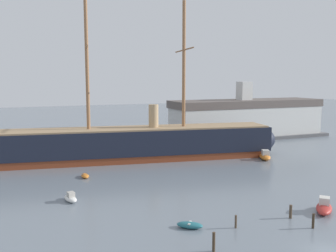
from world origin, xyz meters
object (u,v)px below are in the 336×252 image
Objects in this scene: dinghy_alongside_bow at (85,176)px; mooring_piling_nearest at (214,242)px; motorboat_foreground_right at (324,207)px; dinghy_far_left at (4,160)px; dinghy_foreground_left at (190,225)px; mooring_piling_right_pair at (313,221)px; dockside_warehouse_right at (247,119)px; mooring_piling_midwater at (236,222)px; motorboat_alongside_stern at (265,156)px; motorboat_mid_left at (71,198)px; mooring_piling_left_pair at (291,212)px; tall_ship at (138,143)px.

dinghy_alongside_bow is 1.40× the size of mooring_piling_nearest.
motorboat_foreground_right reaches higher than dinghy_far_left.
dinghy_foreground_left is at bearing 173.85° from motorboat_foreground_right.
mooring_piling_nearest is 1.15× the size of mooring_piling_right_pair.
dinghy_foreground_left is 25.96m from dinghy_alongside_bow.
mooring_piling_midwater is at bearing -125.12° from dockside_warehouse_right.
motorboat_foreground_right is at bearing -114.98° from dockside_warehouse_right.
motorboat_alongside_stern reaches higher than mooring_piling_midwater.
dinghy_foreground_left is 47.76m from dinghy_far_left.
dinghy_foreground_left is at bearing -52.65° from motorboat_mid_left.
motorboat_mid_left is at bearing 150.31° from motorboat_foreground_right.
motorboat_foreground_right is at bearing -48.52° from dinghy_alongside_bow.
mooring_piling_left_pair is 60.03m from dockside_warehouse_right.
motorboat_alongside_stern reaches higher than dinghy_foreground_left.
motorboat_foreground_right is 12.41m from mooring_piling_midwater.
mooring_piling_midwater is (23.91, -45.53, 0.50)m from dinghy_far_left.
motorboat_alongside_stern is 3.57× the size of mooring_piling_midwater.
dockside_warehouse_right is at bearing 50.64° from dinghy_foreground_left.
motorboat_foreground_right is 1.33× the size of motorboat_mid_left.
motorboat_foreground_right is 5.77m from mooring_piling_right_pair.
motorboat_foreground_right is 5.02m from mooring_piling_left_pair.
motorboat_foreground_right is 2.80× the size of mooring_piling_left_pair.
dinghy_far_left is 0.04× the size of dockside_warehouse_right.
mooring_piling_right_pair is at bearing -85.60° from mooring_piling_left_pair.
dinghy_alongside_bow is 29.22m from mooring_piling_midwater.
mooring_piling_nearest is at bearing -167.18° from motorboat_foreground_right.
mooring_piling_left_pair is at bearing -79.68° from tall_ship.
tall_ship is at bearing 107.69° from motorboat_foreground_right.
mooring_piling_midwater is at bearing 157.13° from mooring_piling_right_pair.
motorboat_foreground_right is at bearing -113.32° from motorboat_alongside_stern.
motorboat_foreground_right is 58.23m from dinghy_far_left.
motorboat_foreground_right is at bearing 0.10° from mooring_piling_midwater.
dinghy_foreground_left is 0.59× the size of motorboat_alongside_stern.
motorboat_mid_left is 31.01m from dinghy_far_left.
dockside_warehouse_right reaches higher than mooring_piling_left_pair.
dinghy_alongside_bow is (3.85, 11.14, -0.14)m from motorboat_mid_left.
dinghy_foreground_left is 17.10m from motorboat_foreground_right.
mooring_piling_right_pair is at bearing -145.75° from motorboat_foreground_right.
tall_ship reaches higher than motorboat_mid_left.
mooring_piling_nearest is (-5.62, -40.59, -2.39)m from tall_ship.
motorboat_foreground_right is 3.07× the size of mooring_piling_midwater.
tall_ship is 14.63× the size of motorboat_foreground_right.
motorboat_mid_left is 27.54m from mooring_piling_left_pair.
dockside_warehouse_right is at bearing 6.31° from dinghy_far_left.
motorboat_alongside_stern is 42.49m from mooring_piling_nearest.
tall_ship is 41.04m from mooring_piling_nearest.
mooring_piling_right_pair reaches higher than dinghy_far_left.
dinghy_alongside_bow is 1.67× the size of mooring_piling_left_pair.
motorboat_alongside_stern is (23.38, -9.53, -2.63)m from tall_ship.
motorboat_foreground_right is at bearing 12.82° from mooring_piling_nearest.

